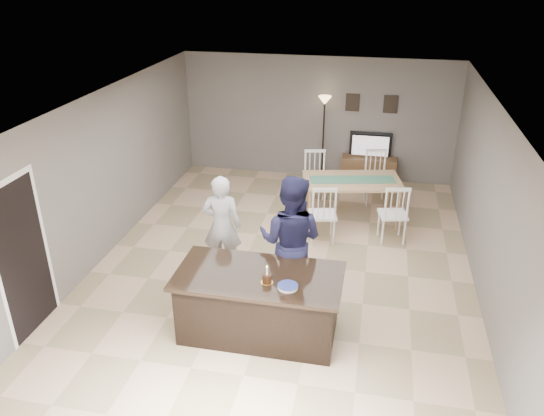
% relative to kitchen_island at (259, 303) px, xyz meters
% --- Properties ---
extents(floor, '(8.00, 8.00, 0.00)m').
position_rel_kitchen_island_xyz_m(floor, '(0.00, 1.80, -0.45)').
color(floor, tan).
rests_on(floor, ground).
extents(room_shell, '(8.00, 8.00, 8.00)m').
position_rel_kitchen_island_xyz_m(room_shell, '(0.00, 1.80, 1.22)').
color(room_shell, slate).
rests_on(room_shell, floor).
extents(kitchen_island, '(2.15, 1.10, 0.90)m').
position_rel_kitchen_island_xyz_m(kitchen_island, '(0.00, 0.00, 0.00)').
color(kitchen_island, black).
rests_on(kitchen_island, floor).
extents(tv_console, '(1.20, 0.40, 0.60)m').
position_rel_kitchen_island_xyz_m(tv_console, '(1.20, 5.57, -0.15)').
color(tv_console, brown).
rests_on(tv_console, floor).
extents(television, '(0.91, 0.12, 0.53)m').
position_rel_kitchen_island_xyz_m(television, '(1.20, 5.64, 0.41)').
color(television, black).
rests_on(television, tv_console).
extents(tv_screen_glow, '(0.78, 0.00, 0.78)m').
position_rel_kitchen_island_xyz_m(tv_screen_glow, '(1.20, 5.56, 0.42)').
color(tv_screen_glow, orange).
rests_on(tv_screen_glow, tv_console).
extents(picture_frames, '(1.10, 0.02, 0.38)m').
position_rel_kitchen_island_xyz_m(picture_frames, '(1.15, 5.78, 1.30)').
color(picture_frames, black).
rests_on(picture_frames, room_shell).
extents(doorway, '(0.00, 2.10, 2.65)m').
position_rel_kitchen_island_xyz_m(doorway, '(-2.99, -0.50, 0.80)').
color(doorway, black).
rests_on(doorway, floor).
extents(woman, '(0.64, 0.46, 1.65)m').
position_rel_kitchen_island_xyz_m(woman, '(-0.90, 1.35, 0.37)').
color(woman, '#AFAFB4').
rests_on(woman, floor).
extents(man, '(1.04, 0.86, 1.96)m').
position_rel_kitchen_island_xyz_m(man, '(0.27, 0.82, 0.52)').
color(man, '#191937').
rests_on(man, floor).
extents(birthday_cake, '(0.16, 0.16, 0.24)m').
position_rel_kitchen_island_xyz_m(birthday_cake, '(0.14, -0.15, 0.50)').
color(birthday_cake, gold).
rests_on(birthday_cake, kitchen_island).
extents(plate_stack, '(0.26, 0.26, 0.04)m').
position_rel_kitchen_island_xyz_m(plate_stack, '(0.42, -0.22, 0.47)').
color(plate_stack, white).
rests_on(plate_stack, kitchen_island).
extents(dining_table, '(2.09, 2.33, 1.09)m').
position_rel_kitchen_island_xyz_m(dining_table, '(0.95, 3.61, 0.24)').
color(dining_table, tan).
rests_on(dining_table, floor).
extents(floor_lamp, '(0.28, 0.28, 1.90)m').
position_rel_kitchen_island_xyz_m(floor_lamp, '(0.17, 5.59, 1.02)').
color(floor_lamp, black).
rests_on(floor_lamp, floor).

